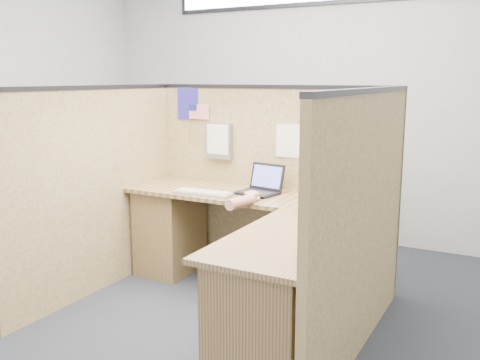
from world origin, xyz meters
The scene contains 13 objects.
floor centered at (0.00, 0.00, 0.00)m, with size 5.00×5.00×0.00m, color #1F242D.
wall_back centered at (0.00, 2.25, 1.40)m, with size 5.00×5.00×0.00m, color #B0B2B6.
cubicle_partitions centered at (0.00, 0.43, 0.77)m, with size 2.06×1.83×1.53m.
l_desk centered at (0.18, 0.29, 0.39)m, with size 1.95×1.75×0.73m.
laptop centered at (0.04, 0.74, 0.78)m, with size 0.32×0.32×0.21m.
keyboard centered at (-0.30, 0.48, 0.74)m, with size 0.45×0.17×0.03m.
mouse centered at (0.11, 0.48, 0.75)m, with size 0.11×0.07×0.05m, color #B8B8BC.
hand_forearm centered at (0.13, 0.33, 0.77)m, with size 0.11×0.39×0.08m.
blue_poster centered at (-0.75, 0.97, 1.37)m, with size 0.20×0.00×0.26m, color #252095.
american_flag centered at (-0.66, 0.96, 1.30)m, with size 0.20×0.01×0.34m.
file_holder centered at (-0.43, 0.94, 1.07)m, with size 0.23×0.05×0.29m.
paper_left centered at (0.17, 0.97, 1.11)m, with size 0.20×0.00×0.26m, color white.
paper_right centered at (0.57, 0.97, 1.10)m, with size 0.22×0.00×0.28m, color white.
Camera 1 is at (1.78, -2.79, 1.58)m, focal length 40.00 mm.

